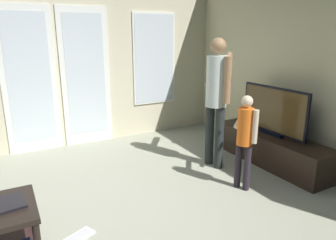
{
  "coord_description": "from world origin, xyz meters",
  "views": [
    {
      "loc": [
        -0.64,
        -2.33,
        1.71
      ],
      "look_at": [
        0.76,
        0.24,
        0.89
      ],
      "focal_mm": 32.96,
      "sensor_mm": 36.0,
      "label": 1
    }
  ],
  "objects_px": {
    "flat_screen_tv": "(273,111)",
    "person_adult": "(217,92)",
    "person_child": "(245,134)",
    "laptop_closed": "(1,205)",
    "tv_stand": "(270,149)"
  },
  "relations": [
    {
      "from": "person_adult",
      "to": "person_child",
      "type": "height_order",
      "value": "person_adult"
    },
    {
      "from": "tv_stand",
      "to": "person_child",
      "type": "xyz_separation_m",
      "value": [
        -0.83,
        -0.38,
        0.45
      ]
    },
    {
      "from": "person_child",
      "to": "laptop_closed",
      "type": "relative_size",
      "value": 3.46
    },
    {
      "from": "flat_screen_tv",
      "to": "person_adult",
      "type": "bearing_deg",
      "value": 157.73
    },
    {
      "from": "flat_screen_tv",
      "to": "laptop_closed",
      "type": "relative_size",
      "value": 3.4
    },
    {
      "from": "person_child",
      "to": "person_adult",
      "type": "bearing_deg",
      "value": 80.96
    },
    {
      "from": "person_adult",
      "to": "laptop_closed",
      "type": "height_order",
      "value": "person_adult"
    },
    {
      "from": "tv_stand",
      "to": "flat_screen_tv",
      "type": "bearing_deg",
      "value": 114.54
    },
    {
      "from": "person_child",
      "to": "laptop_closed",
      "type": "distance_m",
      "value": 2.42
    },
    {
      "from": "person_child",
      "to": "tv_stand",
      "type": "bearing_deg",
      "value": 24.34
    },
    {
      "from": "laptop_closed",
      "to": "person_adult",
      "type": "bearing_deg",
      "value": 10.5
    },
    {
      "from": "tv_stand",
      "to": "person_child",
      "type": "distance_m",
      "value": 1.01
    },
    {
      "from": "flat_screen_tv",
      "to": "laptop_closed",
      "type": "height_order",
      "value": "flat_screen_tv"
    },
    {
      "from": "person_adult",
      "to": "tv_stand",
      "type": "bearing_deg",
      "value": -22.48
    },
    {
      "from": "tv_stand",
      "to": "flat_screen_tv",
      "type": "xyz_separation_m",
      "value": [
        -0.0,
        0.0,
        0.53
      ]
    }
  ]
}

